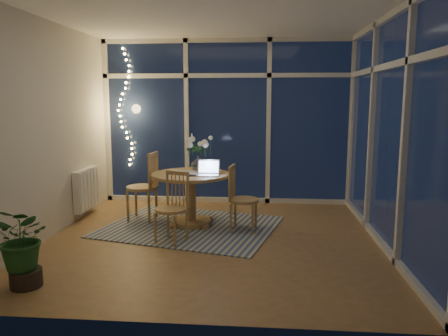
{
  "coord_description": "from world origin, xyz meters",
  "views": [
    {
      "loc": [
        0.54,
        -5.01,
        1.68
      ],
      "look_at": [
        0.09,
        0.25,
        0.83
      ],
      "focal_mm": 35.0,
      "sensor_mm": 36.0,
      "label": 1
    }
  ],
  "objects_px": {
    "chair_front": "(171,208)",
    "flower_vase": "(198,163)",
    "laptop": "(208,167)",
    "chair_right": "(244,198)",
    "dining_table": "(191,199)",
    "chair_left": "(142,186)",
    "potted_plant": "(24,246)"
  },
  "relations": [
    {
      "from": "chair_right",
      "to": "chair_front",
      "type": "xyz_separation_m",
      "value": [
        -0.82,
        -0.51,
        -0.01
      ]
    },
    {
      "from": "chair_left",
      "to": "laptop",
      "type": "bearing_deg",
      "value": 76.11
    },
    {
      "from": "chair_left",
      "to": "flower_vase",
      "type": "xyz_separation_m",
      "value": [
        0.79,
        0.02,
        0.32
      ]
    },
    {
      "from": "chair_left",
      "to": "chair_right",
      "type": "xyz_separation_m",
      "value": [
        1.43,
        -0.42,
        -0.05
      ]
    },
    {
      "from": "dining_table",
      "to": "laptop",
      "type": "relative_size",
      "value": 3.56
    },
    {
      "from": "chair_left",
      "to": "flower_vase",
      "type": "distance_m",
      "value": 0.85
    },
    {
      "from": "chair_left",
      "to": "potted_plant",
      "type": "relative_size",
      "value": 1.27
    },
    {
      "from": "dining_table",
      "to": "laptop",
      "type": "xyz_separation_m",
      "value": [
        0.24,
        -0.14,
        0.46
      ]
    },
    {
      "from": "chair_left",
      "to": "chair_front",
      "type": "bearing_deg",
      "value": 37.98
    },
    {
      "from": "laptop",
      "to": "chair_front",
      "type": "bearing_deg",
      "value": -122.25
    },
    {
      "from": "dining_table",
      "to": "chair_right",
      "type": "relative_size",
      "value": 1.2
    },
    {
      "from": "chair_left",
      "to": "chair_front",
      "type": "relative_size",
      "value": 1.14
    },
    {
      "from": "chair_right",
      "to": "chair_front",
      "type": "relative_size",
      "value": 1.02
    },
    {
      "from": "potted_plant",
      "to": "chair_right",
      "type": "bearing_deg",
      "value": 43.97
    },
    {
      "from": "chair_left",
      "to": "potted_plant",
      "type": "xyz_separation_m",
      "value": [
        -0.46,
        -2.24,
        -0.1
      ]
    },
    {
      "from": "dining_table",
      "to": "flower_vase",
      "type": "distance_m",
      "value": 0.51
    },
    {
      "from": "chair_right",
      "to": "chair_left",
      "type": "bearing_deg",
      "value": 80.99
    },
    {
      "from": "dining_table",
      "to": "flower_vase",
      "type": "bearing_deg",
      "value": 72.4
    },
    {
      "from": "chair_front",
      "to": "chair_left",
      "type": "bearing_deg",
      "value": 144.09
    },
    {
      "from": "chair_front",
      "to": "flower_vase",
      "type": "distance_m",
      "value": 1.05
    },
    {
      "from": "dining_table",
      "to": "chair_left",
      "type": "height_order",
      "value": "chair_left"
    },
    {
      "from": "chair_right",
      "to": "laptop",
      "type": "relative_size",
      "value": 2.97
    },
    {
      "from": "chair_front",
      "to": "flower_vase",
      "type": "bearing_deg",
      "value": 100.37
    },
    {
      "from": "laptop",
      "to": "dining_table",
      "type": "bearing_deg",
      "value": 149.52
    },
    {
      "from": "chair_left",
      "to": "chair_right",
      "type": "bearing_deg",
      "value": 78.66
    },
    {
      "from": "potted_plant",
      "to": "laptop",
      "type": "bearing_deg",
      "value": 53.36
    },
    {
      "from": "chair_left",
      "to": "chair_right",
      "type": "distance_m",
      "value": 1.49
    },
    {
      "from": "dining_table",
      "to": "laptop",
      "type": "bearing_deg",
      "value": -29.13
    },
    {
      "from": "chair_front",
      "to": "potted_plant",
      "type": "xyz_separation_m",
      "value": [
        -1.06,
        -1.3,
        -0.04
      ]
    },
    {
      "from": "chair_left",
      "to": "potted_plant",
      "type": "bearing_deg",
      "value": -6.35
    },
    {
      "from": "chair_front",
      "to": "flower_vase",
      "type": "relative_size",
      "value": 4.01
    },
    {
      "from": "chair_left",
      "to": "chair_front",
      "type": "distance_m",
      "value": 1.11
    }
  ]
}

